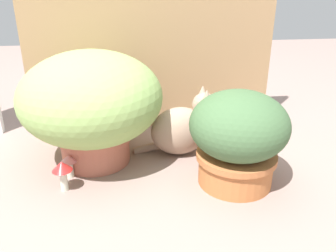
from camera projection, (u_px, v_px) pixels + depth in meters
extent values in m
plane|color=gray|center=(136.00, 177.00, 1.42)|extent=(6.00, 6.00, 0.00)
cube|color=#A78057|center=(151.00, 40.00, 1.72)|extent=(1.24, 0.03, 0.91)
cylinder|color=#B56550|center=(96.00, 147.00, 1.52)|extent=(0.29, 0.29, 0.13)
cylinder|color=#B56450|center=(95.00, 136.00, 1.50)|extent=(0.31, 0.31, 0.02)
ellipsoid|color=#8EB15F|center=(91.00, 97.00, 1.43)|extent=(0.59, 0.59, 0.38)
cylinder|color=#C06E3C|center=(235.00, 167.00, 1.36)|extent=(0.29, 0.29, 0.13)
cylinder|color=#BF6D3D|center=(236.00, 155.00, 1.34)|extent=(0.31, 0.31, 0.02)
ellipsoid|color=#44663E|center=(239.00, 125.00, 1.29)|extent=(0.37, 0.37, 0.26)
ellipsoid|color=tan|center=(180.00, 131.00, 1.57)|extent=(0.27, 0.19, 0.22)
ellipsoid|color=beige|center=(200.00, 131.00, 1.59)|extent=(0.08, 0.11, 0.11)
sphere|color=tan|center=(204.00, 105.00, 1.54)|extent=(0.12, 0.12, 0.11)
cone|color=tan|center=(203.00, 90.00, 1.54)|extent=(0.04, 0.04, 0.04)
cone|color=tan|center=(207.00, 94.00, 1.49)|extent=(0.04, 0.04, 0.04)
cylinder|color=tan|center=(153.00, 147.00, 1.62)|extent=(0.19, 0.05, 0.07)
cylinder|color=silver|center=(64.00, 180.00, 1.32)|extent=(0.03, 0.03, 0.09)
cone|color=red|center=(62.00, 166.00, 1.29)|extent=(0.08, 0.08, 0.04)
cylinder|color=silver|center=(70.00, 169.00, 1.40)|extent=(0.03, 0.03, 0.07)
cone|color=pink|center=(69.00, 158.00, 1.39)|extent=(0.07, 0.07, 0.03)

